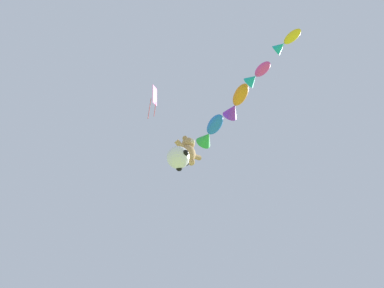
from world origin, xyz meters
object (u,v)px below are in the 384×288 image
(fish_kite_cobalt, at_px, (210,132))
(teddy_bear_kite, at_px, (188,150))
(fish_kite_goldfin, at_px, (286,42))
(fish_kite_magenta, at_px, (257,74))
(diamond_kite, at_px, (154,97))
(fish_kite_tangerine, at_px, (236,103))
(soccer_ball_kite, at_px, (178,158))

(fish_kite_cobalt, bearing_deg, teddy_bear_kite, 163.16)
(fish_kite_goldfin, bearing_deg, teddy_bear_kite, 92.77)
(fish_kite_magenta, xyz_separation_m, diamond_kite, (-2.58, 5.27, 1.04))
(fish_kite_tangerine, bearing_deg, teddy_bear_kite, 120.42)
(fish_kite_cobalt, xyz_separation_m, fish_kite_magenta, (-0.79, -4.06, 0.32))
(fish_kite_tangerine, relative_size, fish_kite_magenta, 1.54)
(fish_kite_magenta, height_order, diamond_kite, diamond_kite)
(diamond_kite, bearing_deg, fish_kite_goldfin, -72.31)
(fish_kite_cobalt, height_order, fish_kite_magenta, fish_kite_magenta)
(teddy_bear_kite, height_order, fish_kite_magenta, fish_kite_magenta)
(fish_kite_tangerine, height_order, diamond_kite, diamond_kite)
(diamond_kite, bearing_deg, soccer_ball_kite, -44.19)
(teddy_bear_kite, bearing_deg, soccer_ball_kite, -161.71)
(fish_kite_cobalt, bearing_deg, soccer_ball_kite, 176.92)
(fish_kite_cobalt, relative_size, fish_kite_tangerine, 1.00)
(fish_kite_goldfin, bearing_deg, fish_kite_cobalt, 80.23)
(teddy_bear_kite, height_order, diamond_kite, diamond_kite)
(fish_kite_goldfin, bearing_deg, soccer_ball_kite, 100.90)
(fish_kite_magenta, bearing_deg, fish_kite_tangerine, 67.15)
(soccer_ball_kite, xyz_separation_m, fish_kite_cobalt, (2.23, -0.12, 3.85))
(soccer_ball_kite, relative_size, fish_kite_tangerine, 0.48)
(soccer_ball_kite, xyz_separation_m, fish_kite_magenta, (1.45, -4.18, 4.17))
(teddy_bear_kite, relative_size, soccer_ball_kite, 1.55)
(fish_kite_tangerine, distance_m, fish_kite_magenta, 2.28)
(soccer_ball_kite, bearing_deg, fish_kite_goldfin, -79.10)
(soccer_ball_kite, bearing_deg, fish_kite_magenta, -70.91)
(fish_kite_goldfin, relative_size, diamond_kite, 0.43)
(fish_kite_tangerine, relative_size, fish_kite_goldfin, 1.64)
(teddy_bear_kite, relative_size, fish_kite_tangerine, 0.75)
(teddy_bear_kite, bearing_deg, fish_kite_tangerine, -59.58)
(teddy_bear_kite, height_order, fish_kite_goldfin, fish_kite_goldfin)
(fish_kite_cobalt, distance_m, fish_kite_magenta, 4.14)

